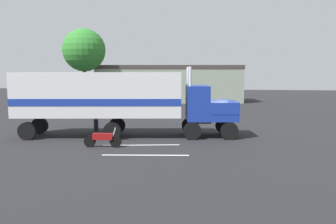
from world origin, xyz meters
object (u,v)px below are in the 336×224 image
at_px(person_bystander, 96,119).
at_px(tree_left, 84,50).
at_px(motorcycle, 103,139).
at_px(semi_truck, 116,98).

height_order(person_bystander, tree_left, tree_left).
bearing_deg(motorcycle, person_bystander, 112.78).
xyz_separation_m(semi_truck, person_bystander, (-2.01, 1.83, -1.63)).
relative_size(semi_truck, motorcycle, 6.81).
height_order(motorcycle, tree_left, tree_left).
bearing_deg(semi_truck, motorcycle, -87.45).
distance_m(motorcycle, tree_left, 27.78).
xyz_separation_m(motorcycle, tree_left, (-10.37, 24.97, 6.40)).
height_order(semi_truck, person_bystander, semi_truck).
relative_size(motorcycle, tree_left, 0.22).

